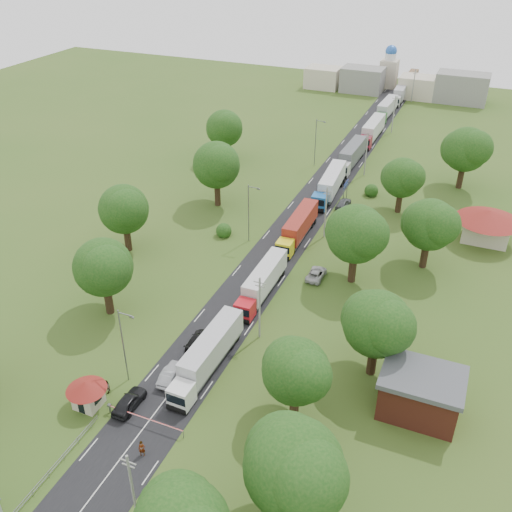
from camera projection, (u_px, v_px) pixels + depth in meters
The scene contains 46 objects.
ground at pixel (242, 297), 79.73m from camera, with size 260.00×260.00×0.00m, color #37571D.
road at pixel (291, 233), 95.48m from camera, with size 8.00×200.00×0.04m, color black.
boom_barrier at pixel (134, 415), 60.03m from camera, with size 9.22×0.35×1.18m.
guard_booth at pixel (87, 391), 61.30m from camera, with size 4.40×4.40×3.45m.
guard_rail at pixel (44, 484), 53.82m from camera, with size 0.10×17.00×1.70m, color slate, non-canonical shape.
info_sign at pixel (346, 188), 104.01m from camera, with size 0.12×3.10×4.10m.
pole_0 at pixel (133, 490), 47.92m from camera, with size 1.60×0.24×9.00m.
pole_1 at pixel (260, 307), 69.96m from camera, with size 1.60×0.24×9.00m.
pole_2 at pixel (326, 212), 92.01m from camera, with size 1.60×0.24×9.00m.
pole_3 at pixel (366, 153), 114.05m from camera, with size 1.60×0.24×9.00m.
pole_4 at pixel (394, 114), 136.10m from camera, with size 1.60×0.24×9.00m.
pole_5 at pixel (413, 85), 158.14m from camera, with size 1.60×0.24×9.00m.
lamp_0 at pixel (124, 343), 62.86m from camera, with size 2.03×0.22×10.00m.
lamp_1 at pixel (249, 211), 90.42m from camera, with size 2.03×0.22×10.00m.
lamp_2 at pixel (316, 140), 117.97m from camera, with size 2.03×0.22×10.00m.
tree_1 at pixel (294, 466), 46.22m from camera, with size 9.60×9.60×12.05m.
tree_2 at pixel (296, 370), 57.62m from camera, with size 8.00×8.00×10.10m.
tree_3 at pixel (377, 323), 63.19m from camera, with size 8.80×8.80×11.07m.
tree_4 at pixel (356, 233), 79.36m from camera, with size 9.60×9.60×12.05m.
tree_5 at pixel (430, 224), 83.00m from camera, with size 8.80×8.80×11.07m.
tree_6 at pixel (402, 177), 99.01m from camera, with size 8.00×8.00×10.10m.
tree_7 at pixel (466, 149), 107.22m from camera, with size 9.60×9.60×12.05m.
tree_10 at pixel (104, 266), 73.18m from camera, with size 8.80×8.80×11.07m.
tree_11 at pixel (124, 209), 87.30m from camera, with size 8.80×8.80×11.07m.
tree_12 at pixel (217, 165), 100.75m from camera, with size 9.60×9.60×12.05m.
tree_13 at pixel (225, 128), 119.45m from camera, with size 8.80×8.80×11.07m.
house_brick at pixel (420, 393), 60.32m from camera, with size 8.60×6.60×5.20m.
house_cream at pixel (488, 221), 91.55m from camera, with size 10.08×10.08×5.80m.
distant_town at pixel (399, 83), 164.29m from camera, with size 52.00×8.00×8.00m.
church at pixel (389, 69), 171.15m from camera, with size 5.00×5.00×12.30m.
truck_0 at pixel (208, 354), 66.28m from camera, with size 2.79×14.89×4.12m.
truck_1 at pixel (262, 282), 79.31m from camera, with size 2.47×14.18×3.93m.
truck_2 at pixel (298, 227), 92.92m from camera, with size 2.78×14.74×4.08m.
truck_3 at pixel (330, 184), 107.01m from camera, with size 3.55×15.82×4.37m.
truck_4 at pixel (351, 155), 119.71m from camera, with size 2.91×15.39×4.26m.
truck_5 at pixel (372, 130), 133.00m from camera, with size 2.83×15.74×4.36m.
truck_6 at pixel (386, 109), 147.67m from camera, with size 3.09×15.06×4.16m.
truck_7 at pixel (400, 93), 160.41m from camera, with size 3.07×15.03×4.16m.
truck_8 at pixel (410, 80), 173.55m from camera, with size 2.62×13.99×3.87m.
car_lane_front at pixel (129, 401), 61.78m from camera, with size 1.95×4.85×1.65m, color black.
car_lane_mid at pixel (171, 374), 65.49m from camera, with size 1.62×4.65×1.53m, color #919398.
car_lane_rear at pixel (198, 340), 70.74m from camera, with size 1.95×4.79×1.39m, color black.
car_verge_near at pixel (316, 274), 83.65m from camera, with size 2.23×4.83×1.34m, color #BDBDBD.
car_verge_far at pixel (343, 203), 103.39m from camera, with size 1.90×4.73×1.61m, color #4D4F54.
pedestrian_near at pixel (142, 449), 56.20m from camera, with size 0.68×0.45×1.88m, color gray.
pedestrian_booth at pixel (107, 387), 63.59m from camera, with size 0.84×0.65×1.72m, color gray.
Camera 1 is at (26.93, -59.24, 46.47)m, focal length 40.00 mm.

